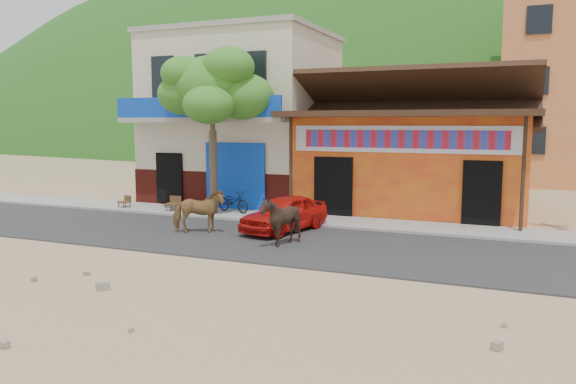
{
  "coord_description": "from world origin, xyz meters",
  "views": [
    {
      "loc": [
        5.76,
        -11.89,
        3.4
      ],
      "look_at": [
        -0.48,
        3.0,
        1.4
      ],
      "focal_mm": 35.0,
      "sensor_mm": 36.0,
      "label": 1
    }
  ],
  "objects_px": {
    "cow_tan": "(198,211)",
    "cafe_chair_left": "(124,197)",
    "scooter": "(233,202)",
    "cafe_chair_right": "(173,197)",
    "cow_dark": "(281,221)",
    "tree": "(213,130)",
    "red_car": "(284,213)"
  },
  "relations": [
    {
      "from": "tree",
      "to": "cafe_chair_left",
      "type": "distance_m",
      "value": 4.7
    },
    {
      "from": "cafe_chair_left",
      "to": "scooter",
      "type": "bearing_deg",
      "value": 22.18
    },
    {
      "from": "cow_dark",
      "to": "cafe_chair_right",
      "type": "relative_size",
      "value": 1.38
    },
    {
      "from": "cow_tan",
      "to": "scooter",
      "type": "relative_size",
      "value": 1.05
    },
    {
      "from": "cafe_chair_left",
      "to": "cow_dark",
      "type": "bearing_deg",
      "value": -8.62
    },
    {
      "from": "red_car",
      "to": "cafe_chair_left",
      "type": "distance_m",
      "value": 7.71
    },
    {
      "from": "scooter",
      "to": "cafe_chair_left",
      "type": "relative_size",
      "value": 1.79
    },
    {
      "from": "cow_dark",
      "to": "scooter",
      "type": "bearing_deg",
      "value": -169.34
    },
    {
      "from": "scooter",
      "to": "cow_tan",
      "type": "bearing_deg",
      "value": -151.47
    },
    {
      "from": "tree",
      "to": "cafe_chair_right",
      "type": "height_order",
      "value": "tree"
    },
    {
      "from": "scooter",
      "to": "cafe_chair_right",
      "type": "bearing_deg",
      "value": 121.22
    },
    {
      "from": "cow_dark",
      "to": "tree",
      "type": "bearing_deg",
      "value": -162.26
    },
    {
      "from": "cow_dark",
      "to": "cafe_chair_right",
      "type": "bearing_deg",
      "value": -152.22
    },
    {
      "from": "cow_tan",
      "to": "cafe_chair_left",
      "type": "xyz_separation_m",
      "value": [
        -5.2,
        2.94,
        -0.16
      ]
    },
    {
      "from": "cafe_chair_left",
      "to": "cafe_chair_right",
      "type": "bearing_deg",
      "value": 15.47
    },
    {
      "from": "tree",
      "to": "red_car",
      "type": "bearing_deg",
      "value": -27.21
    },
    {
      "from": "cow_dark",
      "to": "cafe_chair_left",
      "type": "height_order",
      "value": "cow_dark"
    },
    {
      "from": "red_car",
      "to": "cafe_chair_left",
      "type": "relative_size",
      "value": 3.94
    },
    {
      "from": "tree",
      "to": "red_car",
      "type": "xyz_separation_m",
      "value": [
        3.6,
        -1.85,
        -2.52
      ]
    },
    {
      "from": "red_car",
      "to": "scooter",
      "type": "bearing_deg",
      "value": 157.59
    },
    {
      "from": "cafe_chair_left",
      "to": "cafe_chair_right",
      "type": "distance_m",
      "value": 2.25
    },
    {
      "from": "cow_tan",
      "to": "red_car",
      "type": "distance_m",
      "value": 2.65
    },
    {
      "from": "tree",
      "to": "cafe_chair_right",
      "type": "relative_size",
      "value": 5.97
    },
    {
      "from": "cow_dark",
      "to": "scooter",
      "type": "height_order",
      "value": "cow_dark"
    },
    {
      "from": "cow_dark",
      "to": "cafe_chair_left",
      "type": "distance_m",
      "value": 9.0
    },
    {
      "from": "cow_dark",
      "to": "red_car",
      "type": "xyz_separation_m",
      "value": [
        -0.72,
        1.93,
        -0.13
      ]
    },
    {
      "from": "tree",
      "to": "red_car",
      "type": "relative_size",
      "value": 1.82
    },
    {
      "from": "tree",
      "to": "scooter",
      "type": "bearing_deg",
      "value": 33.1
    },
    {
      "from": "scooter",
      "to": "cafe_chair_right",
      "type": "relative_size",
      "value": 1.49
    },
    {
      "from": "scooter",
      "to": "red_car",
      "type": "bearing_deg",
      "value": -109.17
    },
    {
      "from": "cow_tan",
      "to": "cafe_chair_left",
      "type": "height_order",
      "value": "cow_tan"
    },
    {
      "from": "cow_dark",
      "to": "red_car",
      "type": "height_order",
      "value": "cow_dark"
    }
  ]
}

